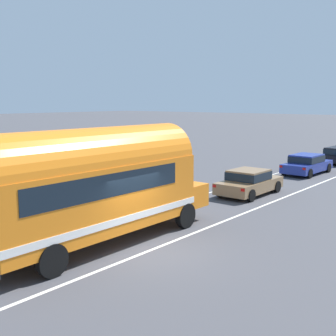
# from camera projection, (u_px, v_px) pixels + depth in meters

# --- Properties ---
(ground_plane) EXTENTS (300.00, 300.00, 0.00)m
(ground_plane) POSITION_uv_depth(u_px,v_px,m) (148.00, 251.00, 14.63)
(ground_plane) COLOR #424247
(lane_markings) EXTENTS (3.83, 80.00, 0.01)m
(lane_markings) POSITION_uv_depth(u_px,v_px,m) (266.00, 189.00, 24.87)
(lane_markings) COLOR silver
(lane_markings) RESTS_ON ground
(painted_bus) EXTENTS (2.62, 10.90, 4.12)m
(painted_bus) POSITION_uv_depth(u_px,v_px,m) (84.00, 183.00, 14.58)
(painted_bus) COLOR orange
(painted_bus) RESTS_ON ground
(car_lead) EXTENTS (2.02, 4.38, 1.37)m
(car_lead) POSITION_uv_depth(u_px,v_px,m) (249.00, 181.00, 23.37)
(car_lead) COLOR olive
(car_lead) RESTS_ON ground
(car_second) EXTENTS (2.08, 4.69, 1.37)m
(car_second) POSITION_uv_depth(u_px,v_px,m) (307.00, 163.00, 30.04)
(car_second) COLOR navy
(car_second) RESTS_ON ground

